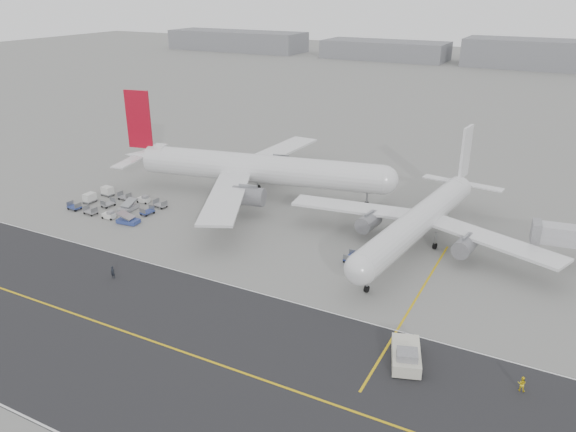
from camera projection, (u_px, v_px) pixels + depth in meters
The scene contains 10 objects.
ground at pixel (208, 270), 84.05m from camera, with size 700.00×700.00×0.00m, color gray.
taxiway at pixel (155, 342), 67.17m from camera, with size 220.00×59.00×0.03m.
horizon_buildings at pixel (555, 69), 283.99m from camera, with size 520.00×28.00×28.00m, color gray, non-canonical shape.
airliner_a at pixel (253, 168), 111.91m from camera, with size 57.27×56.13×19.95m.
airliner_b at pixel (421, 219), 90.44m from camera, with size 45.46×46.21×15.97m.
pushback_tug at pixel (406, 355), 63.12m from camera, with size 5.01×8.61×2.44m.
gse_cluster at pixel (118, 208), 107.36m from camera, with size 21.70×16.44×1.95m, color #939498, non-canonical shape.
stray_dolly at pixel (350, 261), 86.85m from camera, with size 1.52×2.47×1.52m, color silver, non-canonical shape.
ground_crew_a at pixel (113, 272), 81.42m from camera, with size 0.69×0.46×1.91m, color black.
ground_crew_b at pixel (522, 384), 58.83m from camera, with size 0.86×0.67×1.76m, color yellow.
Camera 1 is at (45.31, -60.43, 39.63)m, focal length 35.00 mm.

